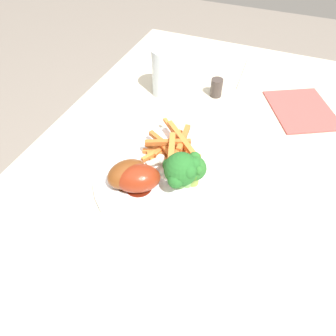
% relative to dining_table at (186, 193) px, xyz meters
% --- Properties ---
extents(ground_plane, '(6.00, 6.00, 0.00)m').
position_rel_dining_table_xyz_m(ground_plane, '(0.00, 0.00, -0.61)').
color(ground_plane, gray).
extents(dining_table, '(1.09, 0.66, 0.73)m').
position_rel_dining_table_xyz_m(dining_table, '(0.00, 0.00, 0.00)').
color(dining_table, beige).
rests_on(dining_table, ground_plane).
extents(dinner_plate, '(0.29, 0.29, 0.01)m').
position_rel_dining_table_xyz_m(dinner_plate, '(-0.07, 0.02, 0.13)').
color(dinner_plate, white).
rests_on(dinner_plate, dining_table).
extents(broccoli_floret_front, '(0.06, 0.05, 0.06)m').
position_rel_dining_table_xyz_m(broccoli_floret_front, '(-0.07, -0.03, 0.17)').
color(broccoli_floret_front, '#8EA647').
rests_on(broccoli_floret_front, dinner_plate).
extents(broccoli_floret_middle, '(0.07, 0.07, 0.08)m').
position_rel_dining_table_xyz_m(broccoli_floret_middle, '(-0.09, -0.01, 0.18)').
color(broccoli_floret_middle, '#76B457').
rests_on(broccoli_floret_middle, dinner_plate).
extents(broccoli_floret_back, '(0.04, 0.04, 0.06)m').
position_rel_dining_table_xyz_m(broccoli_floret_back, '(-0.08, -0.03, 0.18)').
color(broccoli_floret_back, '#7CB85D').
rests_on(broccoli_floret_back, dinner_plate).
extents(carrot_fries_pile, '(0.16, 0.12, 0.05)m').
position_rel_dining_table_xyz_m(carrot_fries_pile, '(-0.02, 0.03, 0.15)').
color(carrot_fries_pile, orange).
rests_on(carrot_fries_pile, dinner_plate).
extents(chicken_drumstick_near, '(0.12, 0.09, 0.05)m').
position_rel_dining_table_xyz_m(chicken_drumstick_near, '(-0.12, 0.08, 0.16)').
color(chicken_drumstick_near, '#51230D').
rests_on(chicken_drumstick_near, dinner_plate).
extents(chicken_drumstick_far, '(0.07, 0.12, 0.04)m').
position_rel_dining_table_xyz_m(chicken_drumstick_far, '(-0.11, 0.06, 0.15)').
color(chicken_drumstick_far, '#61220B').
rests_on(chicken_drumstick_far, dinner_plate).
extents(chicken_drumstick_extra, '(0.09, 0.13, 0.05)m').
position_rel_dining_table_xyz_m(chicken_drumstick_extra, '(-0.12, 0.05, 0.16)').
color(chicken_drumstick_extra, '#5E180B').
rests_on(chicken_drumstick_extra, dinner_plate).
extents(fork, '(0.19, 0.02, 0.00)m').
position_rel_dining_table_xyz_m(fork, '(0.38, -0.04, 0.12)').
color(fork, silver).
rests_on(fork, dining_table).
extents(water_glass, '(0.07, 0.07, 0.12)m').
position_rel_dining_table_xyz_m(water_glass, '(0.20, 0.14, 0.18)').
color(water_glass, silver).
rests_on(water_glass, dining_table).
extents(napkin, '(0.22, 0.20, 0.00)m').
position_rel_dining_table_xyz_m(napkin, '(0.26, -0.20, 0.12)').
color(napkin, '#B74C47').
rests_on(napkin, dining_table).
extents(pepper_shaker, '(0.03, 0.03, 0.05)m').
position_rel_dining_table_xyz_m(pepper_shaker, '(0.24, 0.01, 0.14)').
color(pepper_shaker, '#423833').
rests_on(pepper_shaker, dining_table).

